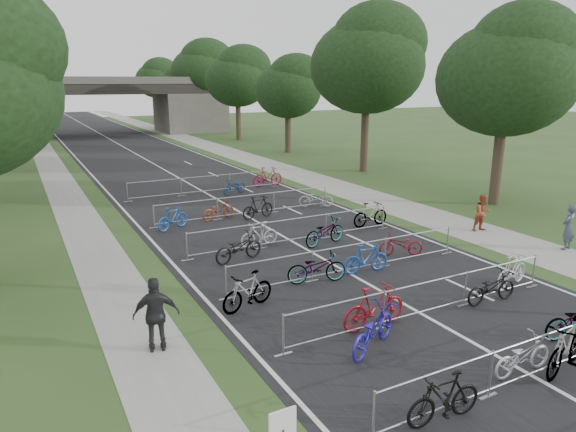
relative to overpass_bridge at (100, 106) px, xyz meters
name	(u,v)px	position (x,y,z in m)	size (l,w,h in m)	color
road	(126,149)	(0.00, -15.00, -3.53)	(11.00, 140.00, 0.01)	black
sidewalk_right	(203,144)	(8.00, -15.00, -3.53)	(3.00, 140.00, 0.01)	gray
sidewalk_left	(44,153)	(-7.50, -15.00, -3.53)	(2.00, 140.00, 0.01)	gray
lane_markings	(126,149)	(0.00, -15.00, -3.53)	(0.12, 140.00, 0.00)	silver
overpass_bridge	(100,106)	(0.00, 0.00, 0.00)	(31.00, 8.00, 7.05)	#4D4A45
tree_right_0	(509,73)	(13.11, -49.07, 3.39)	(7.17, 7.17, 10.93)	#33261C
tree_right_1	(369,61)	(13.11, -37.07, 4.37)	(8.18, 8.18, 12.47)	#33261C
tree_right_2	(289,88)	(13.11, -25.07, 2.41)	(6.16, 6.16, 9.39)	#33261C
tree_right_3	(239,77)	(13.11, -13.07, 3.39)	(7.17, 7.17, 10.93)	#33261C
tree_right_4	(203,70)	(13.11, -1.07, 4.37)	(8.18, 8.18, 12.47)	#33261C
tree_right_5	(177,85)	(13.11, 10.93, 2.41)	(6.16, 6.16, 9.39)	#33261C
tree_right_6	(157,79)	(13.11, 22.93, 3.39)	(7.17, 7.17, 10.93)	#33261C
barrier_row_1	(538,357)	(0.00, -61.40, -2.99)	(9.70, 0.08, 1.10)	#A2A4AA
barrier_row_2	(426,299)	(0.00, -57.80, -2.99)	(9.70, 0.08, 1.10)	#A2A4AA
barrier_row_3	(350,259)	(0.00, -54.00, -2.99)	(9.70, 0.08, 1.10)	#A2A4AA
barrier_row_4	(295,230)	(0.00, -50.00, -2.99)	(9.70, 0.08, 1.10)	#A2A4AA
barrier_row_5	(246,205)	(0.00, -45.00, -2.99)	(9.70, 0.08, 1.10)	#A2A4AA
barrier_row_6	(206,185)	(0.00, -39.00, -2.99)	(9.70, 0.08, 1.10)	#A2A4AA
bike_4	(444,399)	(-3.01, -61.55, -3.01)	(0.50, 1.75, 1.05)	black
bike_5	(523,356)	(-0.14, -61.11, -3.08)	(0.60, 1.72, 0.90)	silver
bike_6	(567,347)	(0.83, -61.51, -2.90)	(0.59, 2.10, 1.26)	#A2A4AA
bike_8	(373,330)	(-2.51, -58.61, -2.98)	(0.74, 2.11, 1.11)	#241D9F
bike_9	(374,307)	(-1.76, -57.68, -2.92)	(0.58, 2.05, 1.23)	maroon
bike_10	(491,288)	(2.39, -58.02, -3.04)	(0.65, 1.87, 0.98)	black
bike_11	(512,271)	(3.99, -57.46, -2.98)	(0.52, 1.83, 1.10)	#BCBBC4
bike_12	(248,291)	(-4.30, -54.96, -2.98)	(0.52, 1.86, 1.12)	#A2A4AA
bike_13	(316,268)	(-1.45, -54.15, -3.01)	(0.70, 2.01, 1.05)	#A2A4AA
bike_14	(366,259)	(0.55, -54.18, -3.01)	(0.49, 1.75, 1.05)	#1C489E
bike_15	(401,245)	(2.83, -53.35, -3.09)	(0.59, 1.70, 0.89)	maroon
bike_16	(238,248)	(-2.93, -50.97, -3.00)	(0.70, 2.02, 1.06)	black
bike_17	(259,235)	(-1.49, -49.72, -3.03)	(0.48, 1.68, 1.01)	#A8A8B0
bike_18	(325,232)	(0.96, -50.79, -2.98)	(0.73, 2.09, 1.10)	#A2A4AA
bike_19	(370,215)	(4.30, -49.45, -2.96)	(0.54, 1.90, 1.14)	#A2A4AA
bike_20	(173,218)	(-3.91, -45.63, -3.00)	(0.50, 1.77, 1.06)	#1C499B
bike_21	(218,210)	(-1.46, -44.91, -3.07)	(0.61, 1.76, 0.92)	maroon
bike_22	(258,208)	(0.31, -45.71, -2.98)	(0.52, 1.86, 1.12)	black
bike_23	(316,198)	(4.02, -45.02, -3.05)	(0.64, 1.82, 0.96)	#98999F
bike_26	(234,186)	(1.42, -39.93, -3.06)	(0.63, 1.80, 0.95)	navy
bike_27	(268,177)	(4.20, -38.74, -2.91)	(0.58, 2.07, 1.24)	maroon
pedestrian_a	(568,227)	(9.18, -55.86, -2.61)	(0.67, 0.44, 1.85)	#364051
pedestrian_b	(483,213)	(8.28, -52.39, -2.70)	(0.81, 0.63, 1.66)	#9D4222
pedestrian_c	(156,315)	(-7.26, -56.12, -2.57)	(1.13, 0.47, 1.93)	black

